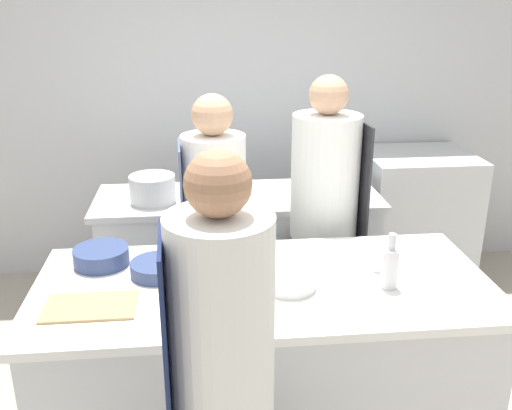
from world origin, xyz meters
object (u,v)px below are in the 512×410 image
object	(u,v)px
chef_at_stove	(324,224)
bottle_olive_oil	(238,249)
chef_at_prep_near	(222,408)
bottle_vinegar	(390,266)
bowl_mixing_large	(290,279)
bowl_ceramic_blue	(158,268)
bottle_wine	(182,271)
oven_range	(414,218)
bowl_prep_small	(101,256)
stockpot	(153,189)
chef_at_pass_far	(215,244)
cup	(379,262)

from	to	relation	value
chef_at_stove	bottle_olive_oil	world-z (taller)	chef_at_stove
chef_at_prep_near	bottle_vinegar	xyz separation A→B (m)	(0.79, 0.69, 0.14)
bottle_olive_oil	bowl_mixing_large	world-z (taller)	bottle_olive_oil
chef_at_prep_near	bowl_ceramic_blue	world-z (taller)	chef_at_prep_near
bottle_olive_oil	bottle_wine	xyz separation A→B (m)	(-0.26, -0.29, 0.04)
oven_range	bowl_ceramic_blue	distance (m)	2.51
oven_range	bowl_prep_small	bearing A→B (deg)	-146.11
chef_at_prep_near	bottle_olive_oil	xyz separation A→B (m)	(0.12, 0.99, 0.12)
chef_at_stove	bottle_olive_oil	bearing A→B (deg)	-46.78
chef_at_stove	bottle_olive_oil	xyz separation A→B (m)	(-0.56, -0.61, 0.14)
bowl_prep_small	chef_at_stove	bearing A→B (deg)	23.37
bowl_ceramic_blue	stockpot	world-z (taller)	stockpot
bottle_olive_oil	bowl_prep_small	bearing A→B (deg)	173.51
chef_at_pass_far	bottle_olive_oil	world-z (taller)	chef_at_pass_far
bottle_vinegar	bowl_mixing_large	size ratio (longest dim) A/B	1.10
chef_at_stove	cup	world-z (taller)	chef_at_stove
bowl_ceramic_blue	stockpot	distance (m)	1.04
oven_range	chef_at_prep_near	distance (m)	3.02
chef_at_pass_far	bowl_mixing_large	world-z (taller)	chef_at_pass_far
bowl_mixing_large	bowl_ceramic_blue	distance (m)	0.63
bottle_wine	stockpot	bearing A→B (deg)	99.48
chef_at_stove	bowl_mixing_large	world-z (taller)	chef_at_stove
bottle_vinegar	stockpot	world-z (taller)	bottle_vinegar
bottle_vinegar	cup	bearing A→B (deg)	86.34
chef_at_prep_near	bowl_ceramic_blue	xyz separation A→B (m)	(-0.26, 0.92, 0.07)
chef_at_prep_near	bowl_prep_small	xyz separation A→B (m)	(-0.54, 1.06, 0.08)
chef_at_prep_near	cup	world-z (taller)	chef_at_prep_near
chef_at_stove	chef_at_pass_far	bearing A→B (deg)	-78.31
oven_range	chef_at_stove	distance (m)	1.37
bottle_vinegar	stockpot	distance (m)	1.70
chef_at_prep_near	chef_at_stove	distance (m)	1.73
chef_at_pass_far	stockpot	xyz separation A→B (m)	(-0.37, 0.55, 0.16)
chef_at_prep_near	bowl_prep_small	world-z (taller)	chef_at_prep_near
chef_at_prep_near	chef_at_pass_far	size ratio (longest dim) A/B	1.04
bowl_prep_small	cup	bearing A→B (deg)	-8.47
oven_range	chef_at_stove	world-z (taller)	chef_at_stove
chef_at_pass_far	bottle_olive_oil	xyz separation A→B (m)	(0.10, -0.42, 0.16)
chef_at_stove	bowl_ceramic_blue	bearing A→B (deg)	-58.52
cup	stockpot	size ratio (longest dim) A/B	0.27
oven_range	cup	xyz separation A→B (m)	(-0.83, -1.66, 0.45)
bowl_prep_small	bottle_vinegar	bearing A→B (deg)	-15.67
bottle_vinegar	bowl_prep_small	distance (m)	1.38
chef_at_prep_near	bowl_mixing_large	bearing A→B (deg)	-27.16
bowl_mixing_large	cup	distance (m)	0.48
bottle_vinegar	bottle_olive_oil	bearing A→B (deg)	155.88
bottle_vinegar	bowl_ceramic_blue	xyz separation A→B (m)	(-1.04, 0.23, -0.07)
bowl_ceramic_blue	bowl_mixing_large	bearing A→B (deg)	-17.78
chef_at_stove	chef_at_pass_far	world-z (taller)	chef_at_stove
stockpot	chef_at_prep_near	bearing A→B (deg)	-79.85
bowl_mixing_large	stockpot	xyz separation A→B (m)	(-0.69, 1.22, 0.05)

